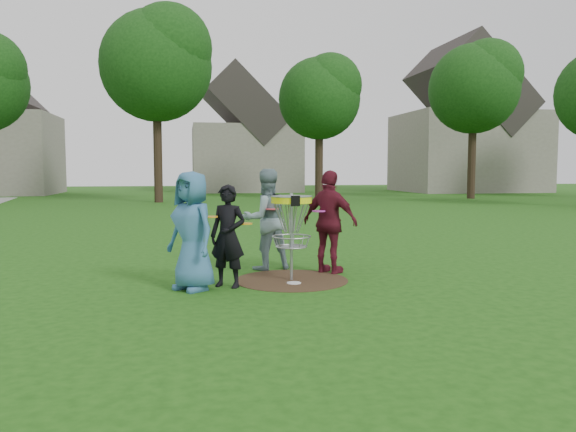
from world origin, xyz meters
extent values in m
plane|color=#19470F|center=(0.00, 0.00, 0.00)|extent=(100.00, 100.00, 0.00)
cylinder|color=#47331E|center=(0.00, 0.00, 0.00)|extent=(1.80, 1.80, 0.01)
imported|color=#346891|center=(-1.55, -0.42, 0.87)|extent=(0.96, 1.00, 1.73)
imported|color=black|center=(-1.02, -0.32, 0.77)|extent=(0.67, 0.60, 1.53)
imported|color=gray|center=(-0.25, 1.05, 0.88)|extent=(0.99, 0.84, 1.77)
imported|color=maroon|center=(0.76, 0.49, 0.87)|extent=(1.02, 1.03, 1.74)
cylinder|color=white|center=(-0.01, -0.27, 0.01)|extent=(0.22, 0.22, 0.02)
cylinder|color=#9EA0A5|center=(0.00, 0.00, 0.69)|extent=(0.05, 0.05, 1.38)
cylinder|color=#E4EE0C|center=(0.00, 0.00, 1.28)|extent=(0.64, 0.64, 0.10)
cylinder|color=#9EA0A5|center=(0.00, 0.00, 1.34)|extent=(0.66, 0.66, 0.01)
cube|color=black|center=(0.00, -0.33, 1.28)|extent=(0.14, 0.02, 0.16)
torus|color=#9EA0A5|center=(0.00, 0.00, 0.70)|extent=(0.62, 0.62, 0.02)
torus|color=#9EA0A5|center=(0.00, 0.00, 0.54)|extent=(0.50, 0.50, 0.02)
cylinder|color=#9EA0A5|center=(0.00, 0.00, 0.53)|extent=(0.44, 0.44, 0.01)
cylinder|color=orange|center=(-1.28, -0.35, 1.06)|extent=(0.22, 0.22, 0.02)
cylinder|color=orange|center=(-0.76, -0.24, 0.94)|extent=(0.22, 0.22, 0.02)
cylinder|color=#F33F50|center=(-0.19, 0.78, 1.08)|extent=(0.22, 0.22, 0.02)
cylinder|color=#DD3AC6|center=(0.52, 0.34, 1.07)|extent=(0.22, 0.22, 0.02)
cylinder|color=#38281C|center=(-3.00, 21.50, 2.31)|extent=(0.46, 0.46, 4.62)
sphere|color=#164211|center=(-3.00, 21.50, 7.04)|extent=(5.72, 5.72, 5.72)
cylinder|color=#38281C|center=(6.00, 23.00, 1.89)|extent=(0.46, 0.46, 3.78)
sphere|color=#164211|center=(6.00, 23.00, 5.76)|extent=(4.68, 4.68, 4.68)
cylinder|color=#38281C|center=(15.00, 22.00, 2.10)|extent=(0.46, 0.46, 4.20)
sphere|color=#164211|center=(15.00, 22.00, 6.40)|extent=(5.20, 5.20, 5.20)
cube|color=gray|center=(3.00, 35.00, 2.50)|extent=(8.00, 7.00, 5.00)
cube|color=#2D2826|center=(3.00, 35.00, 6.44)|extent=(6.11, 7.14, 6.11)
cube|color=gray|center=(20.00, 32.00, 3.00)|extent=(10.00, 8.00, 6.00)
cube|color=#2D2826|center=(20.00, 32.00, 7.80)|extent=(7.64, 8.16, 7.64)
camera|label=1|loc=(-1.64, -8.63, 1.77)|focal=35.00mm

